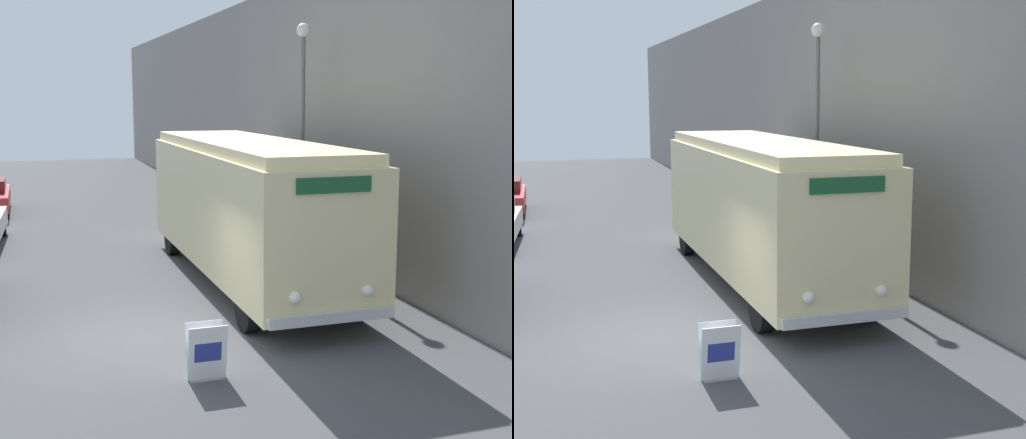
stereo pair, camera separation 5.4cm
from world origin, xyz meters
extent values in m
plane|color=#4C4C4F|center=(0.00, 0.00, 0.00)|extent=(80.00, 80.00, 0.00)
cube|color=gray|center=(6.16, 10.00, 3.96)|extent=(0.30, 60.00, 7.92)
cylinder|color=black|center=(2.02, -0.22, 0.48)|extent=(0.28, 0.96, 0.96)
cylinder|color=black|center=(4.28, -0.22, 0.48)|extent=(0.28, 0.96, 0.96)
cylinder|color=black|center=(2.02, 6.99, 0.48)|extent=(0.28, 0.96, 0.96)
cylinder|color=black|center=(4.28, 6.99, 0.48)|extent=(0.28, 0.96, 0.96)
cube|color=beige|center=(3.15, 3.39, 1.86)|extent=(2.58, 10.01, 2.77)
cube|color=#F8E8A7|center=(3.15, 3.39, 3.37)|extent=(2.37, 9.61, 0.24)
cube|color=silver|center=(3.15, -1.68, 0.60)|extent=(2.45, 0.12, 0.20)
sphere|color=white|center=(2.44, -1.65, 1.03)|extent=(0.22, 0.22, 0.22)
sphere|color=white|center=(3.86, -1.65, 1.03)|extent=(0.22, 0.22, 0.22)
cube|color=#19512D|center=(3.15, -1.64, 3.00)|extent=(1.42, 0.06, 0.28)
cube|color=gray|center=(0.66, -2.28, 0.00)|extent=(0.57, 0.20, 0.01)
cube|color=white|center=(0.66, -2.36, 0.46)|extent=(0.64, 0.19, 0.93)
cube|color=white|center=(0.66, -2.20, 0.46)|extent=(0.64, 0.19, 0.93)
cube|color=navy|center=(0.66, -2.38, 0.49)|extent=(0.45, 0.06, 0.33)
cylinder|color=#595E60|center=(5.14, 4.77, 3.05)|extent=(0.12, 0.12, 6.11)
sphere|color=silver|center=(5.14, 4.77, 6.21)|extent=(0.36, 0.36, 0.36)
cylinder|color=black|center=(-2.70, 11.40, 0.33)|extent=(0.22, 0.67, 0.67)
cylinder|color=black|center=(-2.65, 14.87, 0.30)|extent=(0.22, 0.60, 0.60)
cylinder|color=black|center=(-2.63, 17.86, 0.30)|extent=(0.22, 0.60, 0.60)
camera|label=1|loc=(-2.02, -12.91, 4.53)|focal=50.00mm
camera|label=2|loc=(-1.97, -12.93, 4.53)|focal=50.00mm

